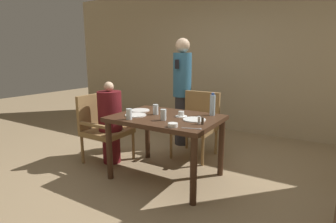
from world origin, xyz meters
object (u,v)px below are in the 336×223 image
Objects in this scene: chair_far_side at (197,121)px; standing_host at (182,89)px; diner_in_left_chair at (110,122)px; plate_main_left at (194,120)px; teacup_with_saucer at (181,115)px; glass_tall_mid at (156,109)px; bowl_small at (173,125)px; plate_main_right at (136,115)px; chair_left_side at (103,125)px; glass_tall_far at (129,114)px; glass_tall_near at (163,115)px; plate_dessert_center at (140,110)px; water_bottle at (213,105)px.

chair_far_side is 0.66m from standing_host.
diner_in_left_chair is at bearing -135.57° from chair_far_side.
plate_main_left is (0.78, -1.17, -0.16)m from standing_host.
teacup_with_saucer is 0.33m from glass_tall_mid.
standing_host is 1.70m from bowl_small.
plate_main_right is 2.45× the size of bowl_small.
chair_left_side reaches higher than plate_main_right.
chair_left_side reaches higher than glass_tall_far.
glass_tall_near is at bearing -109.47° from teacup_with_saucer.
chair_far_side is 0.85m from teacup_with_saucer.
plate_main_left is 0.71m from plate_main_right.
diner_in_left_chair reaches higher than plate_main_right.
plate_dessert_center is (0.43, 0.09, 0.19)m from diner_in_left_chair.
chair_left_side reaches higher than glass_tall_mid.
standing_host is 12.47× the size of teacup_with_saucer.
chair_left_side and chair_far_side have the same top height.
water_bottle is (0.44, -0.53, 0.38)m from chair_far_side.
glass_tall_far is (0.62, -0.34, 0.24)m from diner_in_left_chair.
diner_in_left_chair is 4.47× the size of plate_main_left.
glass_tall_mid is at bearing 140.06° from glass_tall_near.
glass_tall_near is (0.96, -0.17, 0.24)m from diner_in_left_chair.
glass_tall_near is (-0.09, -0.25, 0.04)m from teacup_with_saucer.
teacup_with_saucer is 0.60m from glass_tall_far.
chair_far_side reaches higher than plate_main_left.
plate_main_left is 2.06× the size of glass_tall_far.
chair_left_side is at bearing -176.27° from teacup_with_saucer.
bowl_small is 0.60m from glass_tall_mid.
diner_in_left_chair is 4.47× the size of plate_dessert_center.
chair_far_side is 0.94m from plate_dessert_center.
diner_in_left_chair is 9.21× the size of glass_tall_near.
chair_far_side is 3.46× the size of water_bottle.
standing_host reaches higher than plate_main_right.
glass_tall_mid is at bearing 1.87° from diner_in_left_chair.
diner_in_left_chair is at bearing -165.69° from water_bottle.
standing_host reaches higher than bowl_small.
chair_far_side is 1.10m from plate_main_right.
glass_tall_far is (-0.57, 0.02, 0.04)m from bowl_small.
plate_main_left and plate_dessert_center have the same top height.
diner_in_left_chair is at bearing -179.68° from plate_main_left.
diner_in_left_chair reaches higher than glass_tall_far.
plate_dessert_center is at bearing 9.12° from chair_left_side.
glass_tall_near is at bearing -39.94° from glass_tall_mid.
bowl_small is (1.19, -0.36, 0.20)m from diner_in_left_chair.
plate_dessert_center is at bearing 166.62° from glass_tall_mid.
glass_tall_far is (-0.11, -0.36, 0.00)m from glass_tall_mid.
water_bottle is at bearing 42.97° from teacup_with_saucer.
chair_far_side is 0.92m from glass_tall_mid.
glass_tall_mid is (-0.60, -0.32, -0.06)m from water_bottle.
chair_far_side is 6.73× the size of teacup_with_saucer.
diner_in_left_chair is at bearing 163.12° from bowl_small.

